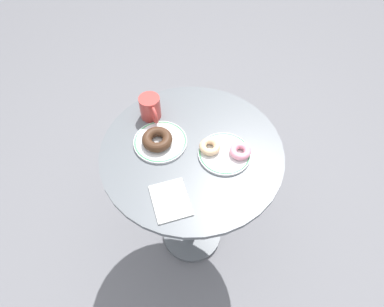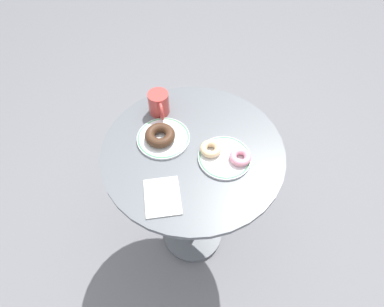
% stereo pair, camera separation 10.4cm
% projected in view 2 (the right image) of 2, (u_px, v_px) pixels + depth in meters
% --- Properties ---
extents(ground_plane, '(7.00, 7.00, 0.02)m').
position_uv_depth(ground_plane, '(193.00, 235.00, 1.79)').
color(ground_plane, slate).
extents(cafe_table, '(0.65, 0.65, 0.76)m').
position_uv_depth(cafe_table, '(193.00, 182.00, 1.34)').
color(cafe_table, '#565B60').
rests_on(cafe_table, ground).
extents(plate_left, '(0.19, 0.19, 0.01)m').
position_uv_depth(plate_left, '(163.00, 138.00, 1.19)').
color(plate_left, white).
rests_on(plate_left, cafe_table).
extents(plate_right, '(0.18, 0.18, 0.01)m').
position_uv_depth(plate_right, '(225.00, 157.00, 1.14)').
color(plate_right, white).
rests_on(plate_right, cafe_table).
extents(donut_chocolate, '(0.15, 0.15, 0.04)m').
position_uv_depth(donut_chocolate, '(160.00, 135.00, 1.17)').
color(donut_chocolate, '#422819').
rests_on(donut_chocolate, plate_left).
extents(donut_pink_frosted, '(0.10, 0.10, 0.02)m').
position_uv_depth(donut_pink_frosted, '(240.00, 157.00, 1.12)').
color(donut_pink_frosted, pink).
rests_on(donut_pink_frosted, plate_right).
extents(donut_glazed, '(0.11, 0.11, 0.02)m').
position_uv_depth(donut_glazed, '(210.00, 150.00, 1.13)').
color(donut_glazed, '#E0B789').
rests_on(donut_glazed, plate_right).
extents(paper_napkin, '(0.16, 0.17, 0.01)m').
position_uv_depth(paper_napkin, '(162.00, 197.00, 1.05)').
color(paper_napkin, white).
rests_on(paper_napkin, cafe_table).
extents(coffee_mug, '(0.08, 0.11, 0.09)m').
position_uv_depth(coffee_mug, '(159.00, 104.00, 1.24)').
color(coffee_mug, '#B73D38').
rests_on(coffee_mug, cafe_table).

